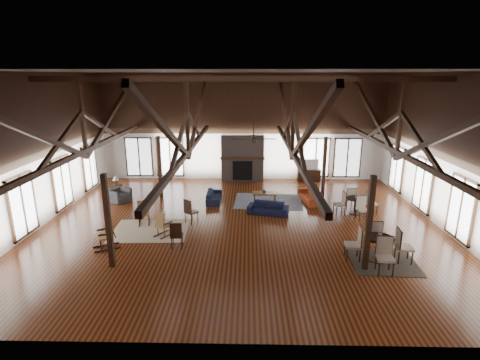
{
  "coord_description": "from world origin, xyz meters",
  "views": [
    {
      "loc": [
        0.3,
        -14.16,
        5.91
      ],
      "look_at": [
        -0.02,
        1.0,
        1.61
      ],
      "focal_mm": 28.0,
      "sensor_mm": 36.0,
      "label": 1
    }
  ],
  "objects_px": {
    "sofa_navy_front": "(268,208)",
    "cafe_table_near": "(379,245)",
    "sofa_orange": "(310,196)",
    "tv_console": "(309,175)",
    "armchair": "(119,195)",
    "coffee_table": "(265,194)",
    "sofa_navy_left": "(214,196)",
    "cafe_table_far": "(356,203)"
  },
  "relations": [
    {
      "from": "sofa_navy_front",
      "to": "cafe_table_near",
      "type": "height_order",
      "value": "cafe_table_near"
    },
    {
      "from": "sofa_orange",
      "to": "tv_console",
      "type": "bearing_deg",
      "value": 163.65
    },
    {
      "from": "tv_console",
      "to": "armchair",
      "type": "bearing_deg",
      "value": -157.78
    },
    {
      "from": "coffee_table",
      "to": "sofa_orange",
      "type": "bearing_deg",
      "value": 1.82
    },
    {
      "from": "coffee_table",
      "to": "cafe_table_near",
      "type": "xyz_separation_m",
      "value": [
        3.46,
        -5.86,
        0.18
      ]
    },
    {
      "from": "sofa_navy_front",
      "to": "sofa_orange",
      "type": "bearing_deg",
      "value": 52.87
    },
    {
      "from": "sofa_navy_front",
      "to": "coffee_table",
      "type": "bearing_deg",
      "value": 106.39
    },
    {
      "from": "coffee_table",
      "to": "cafe_table_near",
      "type": "height_order",
      "value": "cafe_table_near"
    },
    {
      "from": "sofa_navy_front",
      "to": "sofa_navy_left",
      "type": "xyz_separation_m",
      "value": [
        -2.52,
        1.66,
        -0.02
      ]
    },
    {
      "from": "sofa_navy_front",
      "to": "cafe_table_far",
      "type": "bearing_deg",
      "value": 14.89
    },
    {
      "from": "sofa_navy_left",
      "to": "coffee_table",
      "type": "height_order",
      "value": "sofa_navy_left"
    },
    {
      "from": "sofa_navy_front",
      "to": "cafe_table_near",
      "type": "distance_m",
      "value": 5.41
    },
    {
      "from": "tv_console",
      "to": "sofa_navy_front",
      "type": "bearing_deg",
      "value": -115.61
    },
    {
      "from": "armchair",
      "to": "cafe_table_far",
      "type": "xyz_separation_m",
      "value": [
        10.9,
        -1.42,
        0.19
      ]
    },
    {
      "from": "cafe_table_near",
      "to": "tv_console",
      "type": "height_order",
      "value": "cafe_table_near"
    },
    {
      "from": "coffee_table",
      "to": "cafe_table_near",
      "type": "relative_size",
      "value": 0.54
    },
    {
      "from": "coffee_table",
      "to": "tv_console",
      "type": "bearing_deg",
      "value": 54.02
    },
    {
      "from": "sofa_navy_front",
      "to": "sofa_navy_left",
      "type": "height_order",
      "value": "sofa_navy_front"
    },
    {
      "from": "sofa_orange",
      "to": "armchair",
      "type": "height_order",
      "value": "armchair"
    },
    {
      "from": "armchair",
      "to": "tv_console",
      "type": "relative_size",
      "value": 0.73
    },
    {
      "from": "cafe_table_near",
      "to": "sofa_navy_front",
      "type": "bearing_deg",
      "value": 128.77
    },
    {
      "from": "sofa_orange",
      "to": "armchair",
      "type": "relative_size",
      "value": 2.0
    },
    {
      "from": "sofa_navy_left",
      "to": "armchair",
      "type": "height_order",
      "value": "armchair"
    },
    {
      "from": "sofa_navy_front",
      "to": "sofa_navy_left",
      "type": "relative_size",
      "value": 1.06
    },
    {
      "from": "armchair",
      "to": "tv_console",
      "type": "height_order",
      "value": "tv_console"
    },
    {
      "from": "coffee_table",
      "to": "cafe_table_near",
      "type": "distance_m",
      "value": 6.81
    },
    {
      "from": "cafe_table_near",
      "to": "sofa_navy_left",
      "type": "bearing_deg",
      "value": 135.15
    },
    {
      "from": "sofa_navy_left",
      "to": "cafe_table_far",
      "type": "bearing_deg",
      "value": -103.74
    },
    {
      "from": "sofa_navy_front",
      "to": "armchair",
      "type": "bearing_deg",
      "value": -178.59
    },
    {
      "from": "coffee_table",
      "to": "tv_console",
      "type": "relative_size",
      "value": 0.9
    },
    {
      "from": "sofa_orange",
      "to": "sofa_navy_left",
      "type": "bearing_deg",
      "value": -97.75
    },
    {
      "from": "sofa_navy_left",
      "to": "cafe_table_near",
      "type": "xyz_separation_m",
      "value": [
        5.9,
        -5.87,
        0.32
      ]
    },
    {
      "from": "sofa_orange",
      "to": "cafe_table_near",
      "type": "xyz_separation_m",
      "value": [
        1.25,
        -5.96,
        0.29
      ]
    },
    {
      "from": "coffee_table",
      "to": "armchair",
      "type": "relative_size",
      "value": 1.24
    },
    {
      "from": "sofa_orange",
      "to": "coffee_table",
      "type": "xyz_separation_m",
      "value": [
        -2.21,
        -0.1,
        0.11
      ]
    },
    {
      "from": "cafe_table_near",
      "to": "armchair",
      "type": "bearing_deg",
      "value": 151.31
    },
    {
      "from": "armchair",
      "to": "cafe_table_far",
      "type": "relative_size",
      "value": 0.49
    },
    {
      "from": "sofa_orange",
      "to": "coffee_table",
      "type": "relative_size",
      "value": 1.62
    },
    {
      "from": "sofa_orange",
      "to": "sofa_navy_front",
      "type": "bearing_deg",
      "value": -59.39
    },
    {
      "from": "armchair",
      "to": "sofa_navy_front",
      "type": "bearing_deg",
      "value": -72.17
    },
    {
      "from": "sofa_navy_left",
      "to": "tv_console",
      "type": "distance_m",
      "value": 6.4
    },
    {
      "from": "sofa_navy_left",
      "to": "cafe_table_far",
      "type": "height_order",
      "value": "cafe_table_far"
    }
  ]
}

